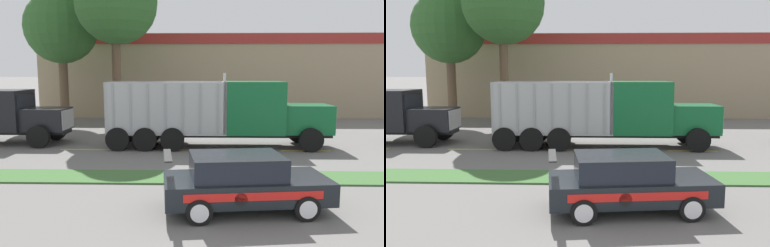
# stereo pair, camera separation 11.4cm
# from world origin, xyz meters

# --- Properties ---
(grass_verge) EXTENTS (120.00, 1.70, 0.06)m
(grass_verge) POSITION_xyz_m (0.00, 8.25, 0.03)
(grass_verge) COLOR #3D6633
(grass_verge) RESTS_ON ground_plane
(centre_line_3) EXTENTS (2.40, 0.14, 0.01)m
(centre_line_3) POSITION_xyz_m (-6.58, 13.10, 0.00)
(centre_line_3) COLOR yellow
(centre_line_3) RESTS_ON ground_plane
(centre_line_4) EXTENTS (2.40, 0.14, 0.01)m
(centre_line_4) POSITION_xyz_m (-1.18, 13.10, 0.00)
(centre_line_4) COLOR yellow
(centre_line_4) RESTS_ON ground_plane
(centre_line_5) EXTENTS (2.40, 0.14, 0.01)m
(centre_line_5) POSITION_xyz_m (4.22, 13.10, 0.00)
(centre_line_5) COLOR yellow
(centre_line_5) RESTS_ON ground_plane
(dump_truck_lead) EXTENTS (11.13, 2.68, 3.74)m
(dump_truck_lead) POSITION_xyz_m (0.91, 14.03, 1.67)
(dump_truck_lead) COLOR black
(dump_truck_lead) RESTS_ON ground_plane
(rally_car) EXTENTS (4.64, 2.40, 1.60)m
(rally_car) POSITION_xyz_m (0.29, 5.13, 0.82)
(rally_car) COLOR black
(rally_car) RESTS_ON ground_plane
(store_building_backdrop) EXTENTS (35.28, 12.10, 6.91)m
(store_building_backdrop) POSITION_xyz_m (3.24, 31.97, 3.46)
(store_building_backdrop) COLOR #9E896B
(store_building_backdrop) RESTS_ON ground_plane
(tree_behind_right) EXTENTS (5.09, 5.09, 10.74)m
(tree_behind_right) POSITION_xyz_m (-10.74, 21.90, 7.39)
(tree_behind_right) COLOR brown
(tree_behind_right) RESTS_ON ground_plane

